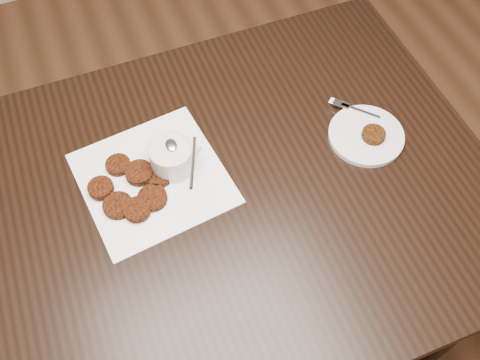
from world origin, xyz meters
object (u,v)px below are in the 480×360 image
at_px(napkin, 153,178).
at_px(sauce_ramekin, 170,148).
at_px(table, 188,277).
at_px(plate_with_patty, 367,134).

relative_size(napkin, sauce_ramekin, 2.26).
height_order(table, sauce_ramekin, sauce_ramekin).
bearing_deg(plate_with_patty, napkin, 171.87).
xyz_separation_m(table, sauce_ramekin, (0.03, 0.11, 0.45)).
xyz_separation_m(table, plate_with_patty, (0.48, 0.02, 0.39)).
height_order(table, napkin, napkin).
relative_size(napkin, plate_with_patty, 1.73).
height_order(sauce_ramekin, plate_with_patty, sauce_ramekin).
bearing_deg(plate_with_patty, sauce_ramekin, 169.00).
relative_size(sauce_ramekin, plate_with_patty, 0.77).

